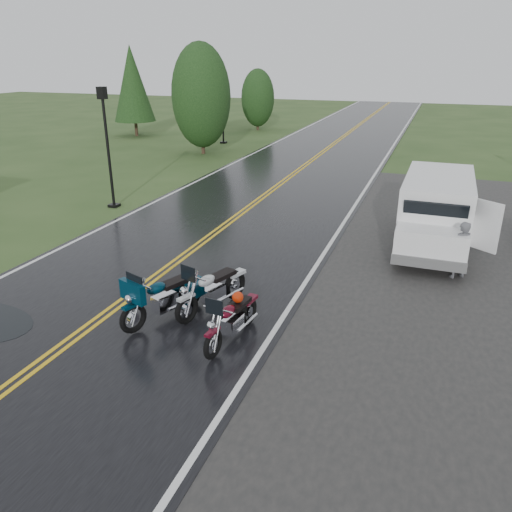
% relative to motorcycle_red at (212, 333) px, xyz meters
% --- Properties ---
extents(ground, '(120.00, 120.00, 0.00)m').
position_rel_motorcycle_red_xyz_m(ground, '(-3.02, 1.01, -0.60)').
color(ground, '#2D471E').
rests_on(ground, ground).
extents(road, '(8.00, 100.00, 0.04)m').
position_rel_motorcycle_red_xyz_m(road, '(-3.02, 11.01, -0.58)').
color(road, black).
rests_on(road, ground).
extents(motorcycle_red, '(0.96, 2.09, 1.19)m').
position_rel_motorcycle_red_xyz_m(motorcycle_red, '(0.00, 0.00, 0.00)').
color(motorcycle_red, '#520918').
rests_on(motorcycle_red, ground).
extents(motorcycle_teal, '(1.52, 2.35, 1.30)m').
position_rel_motorcycle_red_xyz_m(motorcycle_teal, '(-1.95, 0.31, 0.06)').
color(motorcycle_teal, '#052839').
rests_on(motorcycle_teal, ground).
extents(motorcycle_silver, '(1.44, 2.33, 1.29)m').
position_rel_motorcycle_red_xyz_m(motorcycle_silver, '(-1.09, 1.03, 0.05)').
color(motorcycle_silver, '#B7BBBF').
rests_on(motorcycle_silver, ground).
extents(van_white, '(2.11, 5.48, 2.14)m').
position_rel_motorcycle_red_xyz_m(van_white, '(2.86, 6.27, 0.47)').
color(van_white, white).
rests_on(van_white, ground).
extents(person_at_van, '(0.67, 0.62, 1.53)m').
position_rel_motorcycle_red_xyz_m(person_at_van, '(4.42, 5.69, 0.17)').
color(person_at_van, '#54555A').
rests_on(person_at_van, ground).
extents(lamp_post_near_left, '(0.39, 0.39, 4.49)m').
position_rel_motorcycle_red_xyz_m(lamp_post_near_left, '(-8.02, 8.33, 1.65)').
color(lamp_post_near_left, black).
rests_on(lamp_post_near_left, ground).
extents(lamp_post_far_left, '(0.40, 0.40, 4.70)m').
position_rel_motorcycle_red_xyz_m(lamp_post_far_left, '(-10.11, 23.84, 1.75)').
color(lamp_post_far_left, black).
rests_on(lamp_post_far_left, ground).
extents(tree_left_mid, '(3.43, 3.43, 5.36)m').
position_rel_motorcycle_red_xyz_m(tree_left_mid, '(-9.72, 19.88, 2.08)').
color(tree_left_mid, '#1E3D19').
rests_on(tree_left_mid, ground).
extents(tree_left_far, '(2.56, 2.56, 3.94)m').
position_rel_motorcycle_red_xyz_m(tree_left_far, '(-10.14, 30.73, 1.37)').
color(tree_left_far, '#1E3D19').
rests_on(tree_left_far, ground).
extents(pine_left_far, '(2.92, 2.92, 6.08)m').
position_rel_motorcycle_red_xyz_m(pine_left_far, '(-17.45, 24.73, 2.44)').
color(pine_left_far, '#1E3D19').
rests_on(pine_left_far, ground).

